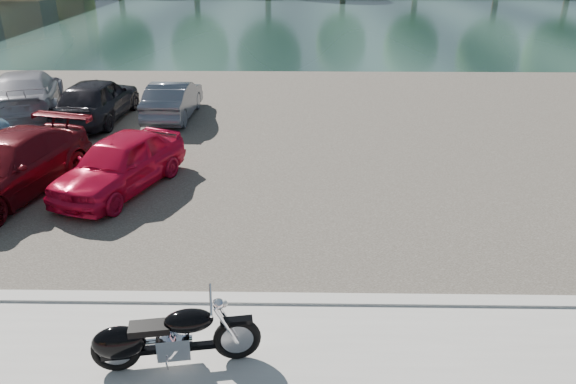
{
  "coord_description": "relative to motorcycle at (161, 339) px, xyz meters",
  "views": [
    {
      "loc": [
        0.61,
        -5.75,
        5.55
      ],
      "look_at": [
        0.44,
        4.14,
        1.1
      ],
      "focal_mm": 35.0,
      "sensor_mm": 36.0,
      "label": 1
    }
  ],
  "objects": [
    {
      "name": "car_9",
      "position": [
        -2.34,
        12.23,
        0.1
      ],
      "size": [
        1.41,
        3.79,
        1.24
      ],
      "primitive_type": "imported",
      "rotation": [
        0.0,
        0.0,
        3.11
      ],
      "color": "slate",
      "rests_on": "parking_lot"
    },
    {
      "name": "kerb",
      "position": [
        1.25,
        1.6,
        -0.49
      ],
      "size": [
        60.0,
        0.3,
        0.14
      ],
      "primitive_type": "cube",
      "color": "#B1AEA7",
      "rests_on": "ground"
    },
    {
      "name": "car_3",
      "position": [
        -4.89,
        5.83,
        0.18
      ],
      "size": [
        3.05,
        5.13,
        1.39
      ],
      "primitive_type": "imported",
      "rotation": [
        0.0,
        0.0,
        -0.24
      ],
      "color": "#5E0D14",
      "rests_on": "parking_lot"
    },
    {
      "name": "motorcycle",
      "position": [
        0.0,
        0.0,
        0.0
      ],
      "size": [
        2.32,
        0.81,
        1.05
      ],
      "rotation": [
        0.0,
        0.0,
        0.16
      ],
      "color": "black",
      "rests_on": "promenade"
    },
    {
      "name": "river",
      "position": [
        1.25,
        39.6,
        -0.56
      ],
      "size": [
        120.0,
        40.0,
        0.0
      ],
      "primitive_type": "cube",
      "color": "#1A2E2D",
      "rests_on": "ground"
    },
    {
      "name": "parking_lot",
      "position": [
        1.25,
        10.6,
        -0.54
      ],
      "size": [
        60.0,
        18.0,
        0.04
      ],
      "primitive_type": "cube",
      "color": "#3C3730",
      "rests_on": "ground"
    },
    {
      "name": "car_4",
      "position": [
        -2.36,
        6.19,
        0.15
      ],
      "size": [
        2.82,
        4.23,
        1.34
      ],
      "primitive_type": "imported",
      "rotation": [
        0.0,
        0.0,
        -0.35
      ],
      "color": "red",
      "rests_on": "parking_lot"
    },
    {
      "name": "car_8",
      "position": [
        -4.75,
        11.77,
        0.21
      ],
      "size": [
        1.96,
        4.37,
        1.46
      ],
      "primitive_type": "imported",
      "rotation": [
        0.0,
        0.0,
        3.08
      ],
      "color": "black",
      "rests_on": "parking_lot"
    },
    {
      "name": "car_7",
      "position": [
        -7.36,
        12.43,
        0.25
      ],
      "size": [
        3.77,
        5.7,
        1.53
      ],
      "primitive_type": "imported",
      "rotation": [
        0.0,
        0.0,
        3.48
      ],
      "color": "#A2A1AA",
      "rests_on": "parking_lot"
    }
  ]
}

